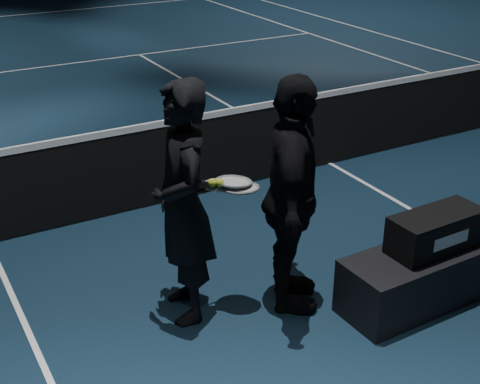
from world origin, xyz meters
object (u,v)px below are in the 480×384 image
Objects in this scene: player_bench at (429,273)px; racket_upper at (234,182)px; player_b at (292,198)px; tennis_balls at (215,181)px; player_a at (183,204)px; racket_lower at (241,188)px; racket_bag at (435,231)px.

player_bench is 1.87m from racket_upper.
player_b is 16.38× the size of tennis_balls.
racket_upper reaches higher than player_bench.
player_a is 2.89× the size of racket_lower.
player_b reaches higher than racket_bag.
player_a is 2.89× the size of racket_upper.
player_b is 0.48m from racket_upper.
player_bench is at bearing -84.26° from player_b.
player_b is at bearing -0.00° from racket_lower.
racket_bag is 1.65m from racket_lower.
racket_bag is 6.71× the size of tennis_balls.
player_a reaches higher than racket_lower.
racket_lower is 1.00× the size of racket_upper.
player_a is 16.38× the size of tennis_balls.
racket_bag reaches higher than player_bench.
racket_bag is 0.41× the size of player_b.
player_bench is at bearing -8.72° from racket_upper.
tennis_balls is (0.24, -0.09, 0.18)m from player_a.
player_b reaches higher than player_bench.
player_a is 1.00× the size of player_b.
tennis_balls is at bearing 153.77° from player_bench.
racket_upper is at bearing 152.27° from player_bench.
player_bench is 13.43× the size of tennis_balls.
racket_upper is at bearing 152.27° from racket_bag.
racket_lower is (-0.37, 0.15, 0.11)m from player_b.
racket_bag is at bearing -3.43° from racket_lower.
racket_lower is at bearing 153.55° from racket_bag.
player_b reaches higher than tennis_balls.
player_b is at bearing -21.90° from tennis_balls.
player_a is at bearing 100.33° from player_b.
player_a is at bearing -180.00° from racket_lower.
tennis_balls is (-0.15, 0.02, 0.03)m from racket_upper.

